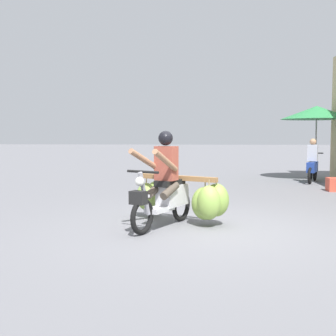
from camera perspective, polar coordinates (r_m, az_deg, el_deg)
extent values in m
plane|color=slate|center=(6.86, 4.74, -8.28)|extent=(120.00, 120.00, 0.00)
torus|color=black|center=(6.47, -3.49, -6.52)|extent=(0.32, 0.54, 0.56)
torus|color=black|center=(7.48, 1.77, -5.03)|extent=(0.32, 0.54, 0.56)
cube|color=silver|center=(6.88, -1.11, -5.53)|extent=(0.47, 0.61, 0.08)
cube|color=silver|center=(7.19, 0.60, -3.64)|extent=(0.54, 0.70, 0.36)
cube|color=black|center=(7.09, 0.27, -1.96)|extent=(0.50, 0.65, 0.10)
cylinder|color=gray|center=(6.47, -3.20, -3.48)|extent=(0.19, 0.28, 0.69)
cylinder|color=black|center=(6.40, -3.42, -0.50)|extent=(0.52, 0.29, 0.04)
sphere|color=silver|center=(6.34, -3.82, -1.82)|extent=(0.14, 0.14, 0.14)
cube|color=black|center=(6.34, -4.02, -4.01)|extent=(0.29, 0.25, 0.20)
cube|color=silver|center=(6.42, -3.50, -3.90)|extent=(0.21, 0.30, 0.04)
cube|color=olive|center=(7.28, 1.20, -1.32)|extent=(1.39, 0.76, 0.08)
cube|color=olive|center=(7.44, 1.89, -1.43)|extent=(1.24, 0.68, 0.06)
ellipsoid|color=#83A746|center=(7.10, 4.99, -4.74)|extent=(0.53, 0.50, 0.55)
cylinder|color=#998459|center=(7.06, 5.01, -2.11)|extent=(0.02, 0.02, 0.17)
ellipsoid|color=#85A847|center=(6.96, 5.52, -4.66)|extent=(0.46, 0.43, 0.56)
cylinder|color=#998459|center=(6.91, 5.54, -2.09)|extent=(0.02, 0.02, 0.13)
ellipsoid|color=#80A443|center=(7.09, 6.52, -4.29)|extent=(0.53, 0.51, 0.55)
cylinder|color=#998459|center=(7.05, 6.54, -1.89)|extent=(0.02, 0.02, 0.11)
ellipsoid|color=#8AAD4C|center=(7.78, -2.91, -3.85)|extent=(0.52, 0.50, 0.50)
cylinder|color=#998459|center=(7.74, -2.92, -1.58)|extent=(0.02, 0.02, 0.18)
ellipsoid|color=#8DB150|center=(7.89, -1.76, -3.79)|extent=(0.46, 0.44, 0.55)
cylinder|color=#998459|center=(7.85, -1.76, -1.43)|extent=(0.02, 0.02, 0.17)
cube|color=#994738|center=(6.96, -0.24, 0.65)|extent=(0.40, 0.35, 0.56)
sphere|color=black|center=(6.93, -0.33, 4.02)|extent=(0.24, 0.24, 0.24)
cylinder|color=#9E7051|center=(6.56, -0.34, 0.99)|extent=(0.36, 0.70, 0.39)
cylinder|color=#9E7051|center=(6.77, -3.15, 1.09)|extent=(0.45, 0.66, 0.39)
cylinder|color=#4C4238|center=(6.83, 0.24, -3.05)|extent=(0.31, 0.45, 0.27)
cylinder|color=#4C4238|center=(6.97, -1.74, -2.90)|extent=(0.31, 0.45, 0.27)
torus|color=black|center=(14.84, 19.13, -0.63)|extent=(0.27, 0.51, 0.52)
torus|color=black|center=(13.76, 18.54, -1.00)|extent=(0.27, 0.51, 0.52)
cube|color=navy|center=(14.18, 18.82, 0.13)|extent=(0.56, 0.92, 0.32)
cylinder|color=black|center=(14.75, 19.17, 1.91)|extent=(0.48, 0.22, 0.04)
cube|color=#B2B7C6|center=(14.14, 18.85, 1.94)|extent=(0.35, 0.30, 0.52)
sphere|color=tan|center=(14.15, 18.90, 3.36)|extent=(0.20, 0.20, 0.20)
cylinder|color=#99999E|center=(15.24, 19.22, 2.55)|extent=(0.05, 0.05, 2.14)
cone|color=#2D8447|center=(15.25, 19.33, 7.04)|extent=(2.39, 2.39, 0.45)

